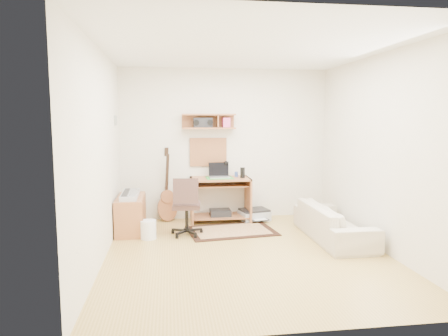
{
  "coord_description": "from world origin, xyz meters",
  "views": [
    {
      "loc": [
        -0.98,
        -5.03,
        1.75
      ],
      "look_at": [
        -0.15,
        1.05,
        1.0
      ],
      "focal_mm": 32.64,
      "sensor_mm": 36.0,
      "label": 1
    }
  ],
  "objects": [
    {
      "name": "boombox",
      "position": [
        -0.4,
        1.87,
        1.68
      ],
      "size": [
        0.32,
        0.14,
        0.16
      ],
      "primitive_type": "cube",
      "color": "black",
      "rests_on": "wall_shelf"
    },
    {
      "name": "desk",
      "position": [
        -0.12,
        1.73,
        0.38
      ],
      "size": [
        1.0,
        0.55,
        0.75
      ],
      "primitive_type": null,
      "color": "#AA673C",
      "rests_on": "floor"
    },
    {
      "name": "guitar",
      "position": [
        -1.02,
        1.86,
        0.63
      ],
      "size": [
        0.39,
        0.3,
        1.26
      ],
      "primitive_type": null,
      "rotation": [
        0.0,
        0.0,
        0.31
      ],
      "color": "brown",
      "rests_on": "floor"
    },
    {
      "name": "left_wall",
      "position": [
        -1.8,
        0.0,
        1.3
      ],
      "size": [
        0.01,
        4.0,
        2.6
      ],
      "primitive_type": "cube",
      "color": "silver",
      "rests_on": "ground"
    },
    {
      "name": "wall_shelf",
      "position": [
        -0.3,
        1.88,
        1.7
      ],
      "size": [
        0.9,
        0.25,
        0.26
      ],
      "primitive_type": "cube",
      "color": "#AA673C",
      "rests_on": "back_wall"
    },
    {
      "name": "rug",
      "position": [
        -0.03,
        1.07,
        0.01
      ],
      "size": [
        1.42,
        1.04,
        0.02
      ],
      "primitive_type": "cube",
      "rotation": [
        0.0,
        0.0,
        0.13
      ],
      "color": "#C8B886",
      "rests_on": "floor"
    },
    {
      "name": "speaker",
      "position": [
        0.25,
        1.68,
        0.84
      ],
      "size": [
        0.08,
        0.08,
        0.18
      ],
      "primitive_type": "cylinder",
      "color": "black",
      "rests_on": "desk"
    },
    {
      "name": "desk_lamp",
      "position": [
        0.04,
        1.87,
        0.89
      ],
      "size": [
        0.09,
        0.09,
        0.27
      ],
      "primitive_type": null,
      "color": "black",
      "rests_on": "desk"
    },
    {
      "name": "floor",
      "position": [
        0.0,
        0.0,
        -0.01
      ],
      "size": [
        3.6,
        4.0,
        0.01
      ],
      "primitive_type": "cube",
      "color": "tan",
      "rests_on": "ground"
    },
    {
      "name": "music_keyboard",
      "position": [
        -1.58,
        1.27,
        0.58
      ],
      "size": [
        0.25,
        0.79,
        0.07
      ],
      "primitive_type": "cube",
      "color": "#B2B5BA",
      "rests_on": "cabinet"
    },
    {
      "name": "printer",
      "position": [
        0.47,
        1.73,
        0.08
      ],
      "size": [
        0.55,
        0.47,
        0.18
      ],
      "primitive_type": "cube",
      "rotation": [
        0.0,
        0.0,
        0.22
      ],
      "color": "#A5A8AA",
      "rests_on": "floor"
    },
    {
      "name": "pencil_cup",
      "position": [
        0.17,
        1.83,
        0.79
      ],
      "size": [
        0.06,
        0.06,
        0.09
      ],
      "primitive_type": "cylinder",
      "color": "#324A97",
      "rests_on": "desk"
    },
    {
      "name": "cabinet",
      "position": [
        -1.58,
        1.27,
        0.28
      ],
      "size": [
        0.4,
        0.9,
        0.55
      ],
      "primitive_type": "cube",
      "color": "#AA673C",
      "rests_on": "floor"
    },
    {
      "name": "back_wall",
      "position": [
        0.0,
        2.0,
        1.3
      ],
      "size": [
        3.6,
        0.01,
        2.6
      ],
      "primitive_type": "cube",
      "color": "silver",
      "rests_on": "ground"
    },
    {
      "name": "wall_photo",
      "position": [
        -1.79,
        1.5,
        1.72
      ],
      "size": [
        0.02,
        0.2,
        0.15
      ],
      "primitive_type": "cube",
      "color": "#4C8CBF",
      "rests_on": "left_wall"
    },
    {
      "name": "sofa",
      "position": [
        1.38,
        0.48,
        0.33
      ],
      "size": [
        0.5,
        1.7,
        0.67
      ],
      "primitive_type": "imported",
      "rotation": [
        0.0,
        0.0,
        1.57
      ],
      "color": "#C1B599",
      "rests_on": "floor"
    },
    {
      "name": "laptop",
      "position": [
        -0.14,
        1.71,
        0.88
      ],
      "size": [
        0.34,
        0.34,
        0.26
      ],
      "primitive_type": null,
      "rotation": [
        0.0,
        0.0,
        0.01
      ],
      "color": "silver",
      "rests_on": "desk"
    },
    {
      "name": "ceiling",
      "position": [
        0.0,
        0.0,
        2.6
      ],
      "size": [
        3.6,
        4.0,
        0.01
      ],
      "primitive_type": "cube",
      "color": "white",
      "rests_on": "ground"
    },
    {
      "name": "cork_board",
      "position": [
        -0.3,
        1.98,
        1.17
      ],
      "size": [
        0.64,
        0.03,
        0.49
      ],
      "primitive_type": "cube",
      "color": "tan",
      "rests_on": "back_wall"
    },
    {
      "name": "waste_basket",
      "position": [
        -1.29,
        0.84,
        0.14
      ],
      "size": [
        0.25,
        0.25,
        0.27
      ],
      "primitive_type": "cylinder",
      "rotation": [
        0.0,
        0.0,
        0.09
      ],
      "color": "white",
      "rests_on": "floor"
    },
    {
      "name": "task_chair",
      "position": [
        -0.73,
        0.97,
        0.45
      ],
      "size": [
        0.5,
        0.5,
        0.9
      ],
      "primitive_type": null,
      "rotation": [
        0.0,
        0.0,
        -0.1
      ],
      "color": "#3E2A24",
      "rests_on": "floor"
    },
    {
      "name": "right_wall",
      "position": [
        1.8,
        0.0,
        1.3
      ],
      "size": [
        0.01,
        4.0,
        2.6
      ],
      "primitive_type": "cube",
      "color": "silver",
      "rests_on": "ground"
    }
  ]
}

